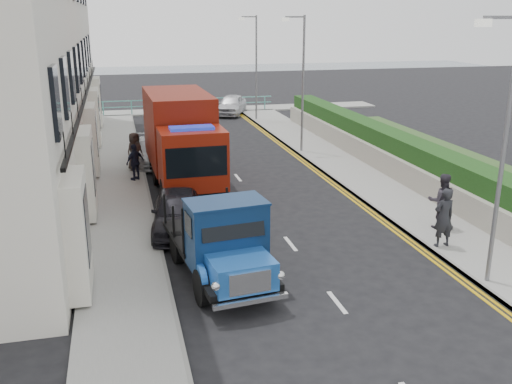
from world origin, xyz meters
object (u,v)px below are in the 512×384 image
object	(u,v)px
parked_car_front	(177,211)
red_lorry	(181,137)
pedestrian_east_near	(444,217)
bedford_lorry	(225,247)
lamp_mid	(301,76)
lamp_near	(501,139)
lamp_far	(255,62)

from	to	relation	value
parked_car_front	red_lorry	bearing A→B (deg)	88.70
parked_car_front	pedestrian_east_near	size ratio (longest dim) A/B	2.19
bedford_lorry	parked_car_front	world-z (taller)	bedford_lorry
red_lorry	pedestrian_east_near	distance (m)	11.49
lamp_mid	pedestrian_east_near	world-z (taller)	lamp_mid
lamp_mid	lamp_near	bearing A→B (deg)	-90.00
red_lorry	parked_car_front	world-z (taller)	red_lorry
lamp_near	lamp_mid	bearing A→B (deg)	90.00
lamp_near	lamp_mid	size ratio (longest dim) A/B	1.00
lamp_far	pedestrian_east_near	world-z (taller)	lamp_far
lamp_mid	pedestrian_east_near	size ratio (longest dim) A/B	3.76
pedestrian_east_near	red_lorry	bearing A→B (deg)	-56.97
lamp_mid	pedestrian_east_near	distance (m)	13.86
red_lorry	pedestrian_east_near	world-z (taller)	red_lorry
lamp_near	pedestrian_east_near	distance (m)	3.85
lamp_near	pedestrian_east_near	size ratio (longest dim) A/B	3.76
lamp_mid	parked_car_front	distance (m)	12.93
lamp_far	pedestrian_east_near	size ratio (longest dim) A/B	3.76
lamp_near	red_lorry	world-z (taller)	lamp_near
lamp_near	parked_car_front	distance (m)	10.18
lamp_far	pedestrian_east_near	distance (m)	23.72
lamp_far	lamp_near	bearing A→B (deg)	-90.00
lamp_near	parked_car_front	bearing A→B (deg)	141.38
lamp_far	red_lorry	distance (m)	16.01
lamp_mid	red_lorry	xyz separation A→B (m)	(-6.69, -4.42, -1.95)
bedford_lorry	pedestrian_east_near	distance (m)	7.01
lamp_near	bedford_lorry	xyz separation A→B (m)	(-6.73, 1.64, -2.90)
lamp_mid	red_lorry	distance (m)	8.25
lamp_near	bedford_lorry	distance (m)	7.51
parked_car_front	bedford_lorry	bearing A→B (deg)	-72.56
lamp_near	bedford_lorry	world-z (taller)	lamp_near
lamp_near	bedford_lorry	size ratio (longest dim) A/B	1.34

